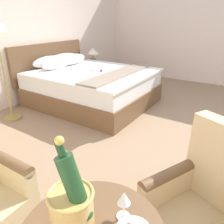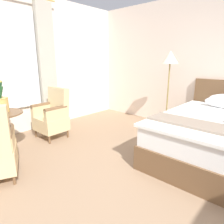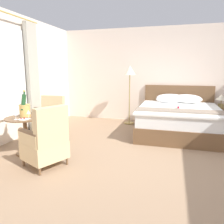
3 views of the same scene
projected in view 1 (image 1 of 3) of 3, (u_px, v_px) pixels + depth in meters
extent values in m
plane|color=#95775B|center=(171.00, 134.00, 3.22)|extent=(7.70, 7.70, 0.00)
cube|color=silver|center=(27.00, 29.00, 4.17)|extent=(6.32, 0.12, 2.73)
cube|color=silver|center=(223.00, 27.00, 5.10)|extent=(0.12, 5.98, 2.73)
cube|color=brown|center=(92.00, 95.00, 4.32)|extent=(1.80, 2.18, 0.34)
cube|color=white|center=(92.00, 79.00, 4.20)|extent=(1.75, 2.11, 0.27)
cube|color=white|center=(94.00, 72.00, 4.11)|extent=(1.84, 2.05, 0.04)
cube|color=gray|center=(118.00, 74.00, 3.82)|extent=(1.80, 0.39, 0.03)
cube|color=brown|center=(50.00, 61.00, 4.67)|extent=(1.89, 0.08, 0.75)
ellipsoid|color=white|center=(48.00, 62.00, 4.39)|extent=(0.76, 0.24, 0.21)
ellipsoid|color=white|center=(63.00, 58.00, 4.72)|extent=(0.76, 0.24, 0.21)
ellipsoid|color=white|center=(57.00, 64.00, 4.27)|extent=(0.77, 0.26, 0.22)
ellipsoid|color=white|center=(72.00, 59.00, 4.59)|extent=(0.76, 0.23, 0.21)
cylinder|color=#2D6628|center=(93.00, 70.00, 4.08)|extent=(0.01, 0.36, 0.01)
sphere|color=red|center=(101.00, 71.00, 3.98)|extent=(0.05, 0.05, 0.05)
ellipsoid|color=#33702D|center=(93.00, 70.00, 4.08)|extent=(0.05, 0.05, 0.01)
cube|color=white|center=(97.00, 71.00, 4.02)|extent=(0.12, 0.13, 0.00)
cube|color=brown|center=(94.00, 74.00, 5.48)|extent=(0.40, 0.45, 0.54)
sphere|color=olive|center=(99.00, 68.00, 5.59)|extent=(0.02, 0.02, 0.02)
cylinder|color=#99844C|center=(93.00, 61.00, 5.34)|extent=(0.14, 0.14, 0.12)
cylinder|color=olive|center=(93.00, 56.00, 5.30)|extent=(0.02, 0.02, 0.10)
cone|color=#EFE5C6|center=(93.00, 51.00, 5.25)|extent=(0.28, 0.28, 0.14)
cylinder|color=olive|center=(13.00, 118.00, 3.69)|extent=(0.28, 0.28, 0.03)
cylinder|color=olive|center=(5.00, 78.00, 3.42)|extent=(0.03, 0.03, 1.36)
cylinder|color=tan|center=(72.00, 213.00, 0.95)|extent=(0.19, 0.19, 0.22)
torus|color=tan|center=(70.00, 194.00, 0.91)|extent=(0.20, 0.20, 0.02)
cylinder|color=white|center=(71.00, 198.00, 0.92)|extent=(0.17, 0.17, 0.03)
cylinder|color=#1E4723|center=(74.00, 187.00, 0.88)|extent=(0.09, 0.15, 0.30)
cylinder|color=#193D1E|center=(60.00, 148.00, 0.83)|extent=(0.03, 0.05, 0.08)
sphere|color=gold|center=(59.00, 141.00, 0.82)|extent=(0.04, 0.04, 0.04)
cylinder|color=white|center=(123.00, 216.00, 1.06)|extent=(0.07, 0.07, 0.01)
cylinder|color=white|center=(123.00, 209.00, 1.04)|extent=(0.01, 0.01, 0.08)
cone|color=white|center=(124.00, 198.00, 1.01)|extent=(0.07, 0.07, 0.06)
cylinder|color=brown|center=(6.00, 204.00, 1.91)|extent=(0.04, 0.04, 0.15)
cube|color=#CDB583|center=(12.00, 173.00, 1.62)|extent=(0.10, 0.45, 0.20)
cylinder|color=brown|center=(10.00, 162.00, 1.58)|extent=(0.10, 0.45, 0.09)
cylinder|color=brown|center=(185.00, 213.00, 1.84)|extent=(0.04, 0.04, 0.12)
cube|color=#D7B986|center=(170.00, 185.00, 1.53)|extent=(0.50, 0.30, 0.19)
cylinder|color=brown|center=(171.00, 174.00, 1.49)|extent=(0.50, 0.30, 0.09)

